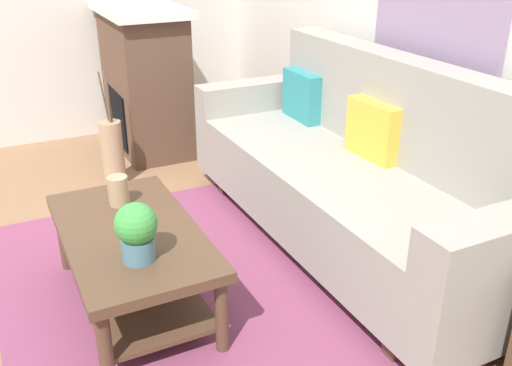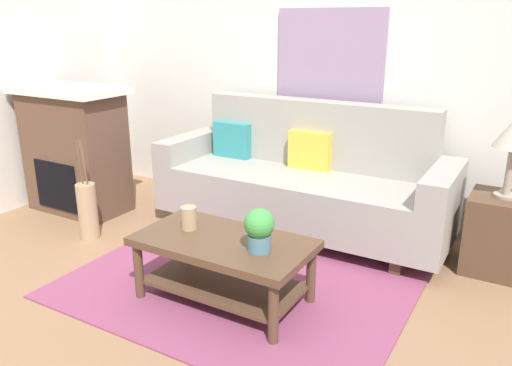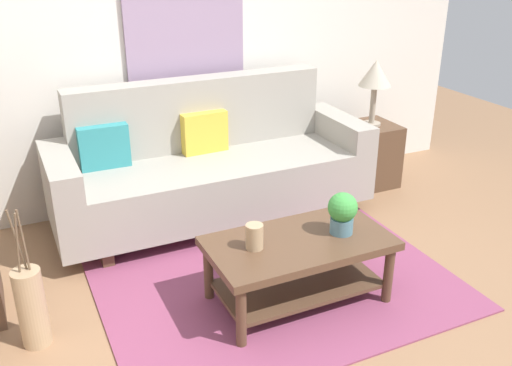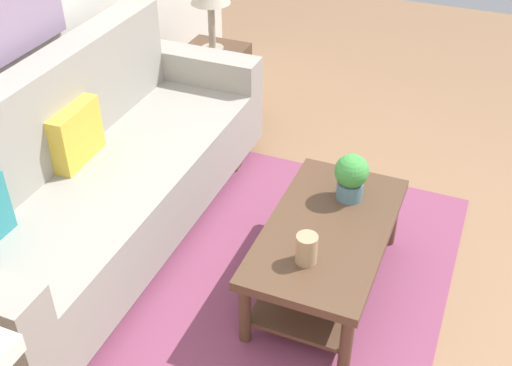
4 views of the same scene
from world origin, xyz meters
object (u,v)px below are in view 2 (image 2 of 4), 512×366
object	(u,v)px
side_table	(499,234)
potted_plant_tabletop	(259,228)
floor_vase	(88,211)
framed_painting	(330,56)
coffee_table	(224,256)
throw_pillow_mustard	(310,150)
tabletop_vase	(189,218)
fireplace	(75,149)
throw_pillow_teal	(233,140)
couch	(303,182)

from	to	relation	value
side_table	potted_plant_tabletop	bearing A→B (deg)	-131.06
floor_vase	framed_painting	distance (m)	2.41
potted_plant_tabletop	framed_painting	bearing A→B (deg)	100.66
framed_painting	coffee_table	bearing A→B (deg)	-87.93
throw_pillow_mustard	coffee_table	distance (m)	1.47
tabletop_vase	floor_vase	world-z (taller)	tabletop_vase
throw_pillow_mustard	fireplace	distance (m)	2.17
throw_pillow_teal	coffee_table	distance (m)	1.69
throw_pillow_teal	tabletop_vase	world-z (taller)	throw_pillow_teal
throw_pillow_mustard	floor_vase	bearing A→B (deg)	-141.16
throw_pillow_mustard	floor_vase	distance (m)	1.91
coffee_table	tabletop_vase	world-z (taller)	tabletop_vase
potted_plant_tabletop	side_table	distance (m)	1.83
fireplace	floor_vase	xyz separation A→B (m)	(0.60, -0.44, -0.35)
couch	side_table	bearing A→B (deg)	1.02
fireplace	framed_painting	world-z (taller)	framed_painting
side_table	fireplace	world-z (taller)	fireplace
potted_plant_tabletop	throw_pillow_teal	bearing A→B (deg)	127.45
tabletop_vase	floor_vase	size ratio (longest dim) A/B	0.32
throw_pillow_mustard	couch	bearing A→B (deg)	-90.00
fireplace	floor_vase	distance (m)	0.82
tabletop_vase	fireplace	bearing A→B (deg)	159.68
tabletop_vase	potted_plant_tabletop	world-z (taller)	potted_plant_tabletop
fireplace	throw_pillow_teal	bearing A→B (deg)	29.77
potted_plant_tabletop	coffee_table	bearing A→B (deg)	173.48
couch	throw_pillow_mustard	size ratio (longest dim) A/B	6.79
tabletop_vase	framed_painting	distance (m)	1.99
potted_plant_tabletop	side_table	size ratio (longest dim) A/B	0.47
potted_plant_tabletop	fireplace	size ratio (longest dim) A/B	0.23
potted_plant_tabletop	fireplace	bearing A→B (deg)	162.94
throw_pillow_teal	potted_plant_tabletop	bearing A→B (deg)	-52.55
throw_pillow_teal	potted_plant_tabletop	size ratio (longest dim) A/B	1.37
coffee_table	couch	bearing A→B (deg)	92.81
throw_pillow_mustard	side_table	size ratio (longest dim) A/B	0.64
potted_plant_tabletop	side_table	world-z (taller)	potted_plant_tabletop
tabletop_vase	fireplace	world-z (taller)	fireplace
couch	throw_pillow_teal	distance (m)	0.83
throw_pillow_teal	framed_painting	size ratio (longest dim) A/B	0.37
throw_pillow_teal	framed_painting	distance (m)	1.14
couch	fireplace	world-z (taller)	fireplace
throw_pillow_mustard	potted_plant_tabletop	distance (m)	1.50
throw_pillow_teal	tabletop_vase	bearing A→B (deg)	-68.26
side_table	floor_vase	size ratio (longest dim) A/B	1.20
throw_pillow_teal	floor_vase	world-z (taller)	throw_pillow_teal
side_table	floor_vase	world-z (taller)	side_table
floor_vase	framed_painting	bearing A→B (deg)	46.14
potted_plant_tabletop	fireplace	world-z (taller)	fireplace
throw_pillow_mustard	framed_painting	size ratio (longest dim) A/B	0.37
coffee_table	floor_vase	size ratio (longest dim) A/B	2.35
couch	framed_painting	bearing A→B (deg)	90.00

